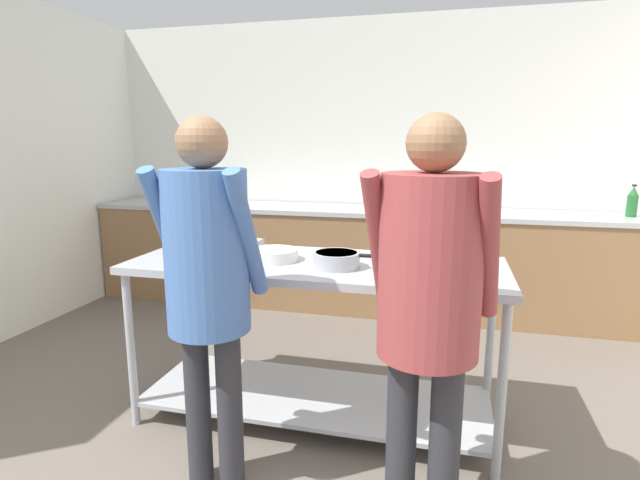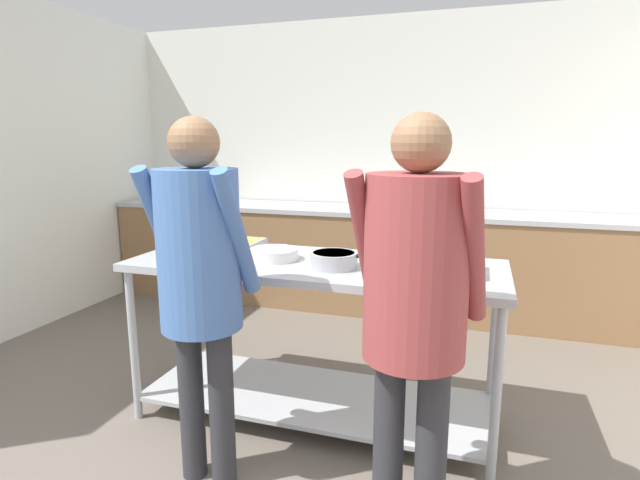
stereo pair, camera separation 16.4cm
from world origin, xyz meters
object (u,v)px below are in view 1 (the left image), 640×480
at_px(serving_tray_vegetables, 432,264).
at_px(sauce_pan, 337,259).
at_px(serving_tray_roast, 218,246).
at_px(guest_serving_right, 429,288).
at_px(plate_stack, 274,255).
at_px(guest_serving_left, 207,269).
at_px(water_bottle, 632,202).

bearing_deg(serving_tray_vegetables, sauce_pan, -169.46).
xyz_separation_m(serving_tray_roast, guest_serving_right, (1.24, -0.81, 0.07)).
relative_size(serving_tray_roast, serving_tray_vegetables, 0.92).
bearing_deg(sauce_pan, guest_serving_right, -50.96).
distance_m(plate_stack, sauce_pan, 0.37).
bearing_deg(guest_serving_left, sauce_pan, 52.82).
bearing_deg(serving_tray_vegetables, serving_tray_roast, 173.94).
height_order(serving_tray_roast, water_bottle, water_bottle).
bearing_deg(serving_tray_vegetables, guest_serving_left, -144.04).
height_order(sauce_pan, guest_serving_right, guest_serving_right).
bearing_deg(guest_serving_right, guest_serving_left, 178.33).
bearing_deg(water_bottle, serving_tray_roast, -145.90).
bearing_deg(guest_serving_right, water_bottle, 60.71).
height_order(sauce_pan, guest_serving_left, guest_serving_left).
distance_m(serving_tray_roast, water_bottle, 3.30).
bearing_deg(serving_tray_vegetables, water_bottle, 52.85).
distance_m(guest_serving_right, water_bottle, 3.05).
relative_size(serving_tray_roast, guest_serving_right, 0.28).
bearing_deg(plate_stack, serving_tray_vegetables, 1.22).
xyz_separation_m(serving_tray_roast, plate_stack, (0.40, -0.15, 0.00)).
xyz_separation_m(serving_tray_roast, guest_serving_left, (0.33, -0.78, 0.08)).
bearing_deg(serving_tray_roast, water_bottle, 34.10).
xyz_separation_m(plate_stack, water_bottle, (2.34, 2.00, 0.12)).
relative_size(plate_stack, guest_serving_right, 0.16).
bearing_deg(plate_stack, guest_serving_right, -38.21).
bearing_deg(guest_serving_left, plate_stack, 83.89).
height_order(plate_stack, guest_serving_right, guest_serving_right).
bearing_deg(sauce_pan, plate_stack, 169.01).
height_order(plate_stack, water_bottle, water_bottle).
bearing_deg(serving_tray_roast, guest_serving_left, -67.15).
bearing_deg(water_bottle, sauce_pan, -133.64).
bearing_deg(serving_tray_roast, sauce_pan, -16.05).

